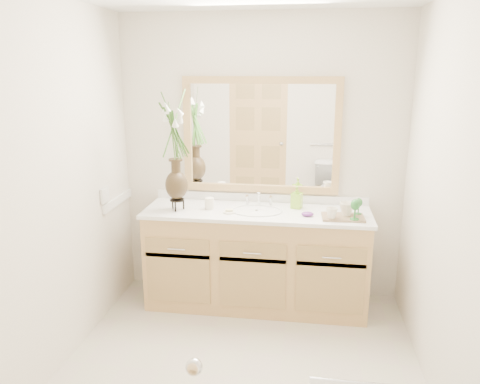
% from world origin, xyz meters
% --- Properties ---
extents(floor, '(2.60, 2.60, 0.00)m').
position_xyz_m(floor, '(0.00, 0.00, 0.00)').
color(floor, beige).
rests_on(floor, ground).
extents(wall_back, '(2.40, 0.02, 2.40)m').
position_xyz_m(wall_back, '(0.00, 1.30, 1.20)').
color(wall_back, white).
rests_on(wall_back, floor).
extents(wall_front, '(2.40, 0.02, 2.40)m').
position_xyz_m(wall_front, '(0.00, -1.30, 1.20)').
color(wall_front, white).
rests_on(wall_front, floor).
extents(wall_left, '(0.02, 2.60, 2.40)m').
position_xyz_m(wall_left, '(-1.20, 0.00, 1.20)').
color(wall_left, white).
rests_on(wall_left, floor).
extents(wall_right, '(0.02, 2.60, 2.40)m').
position_xyz_m(wall_right, '(1.20, 0.00, 1.20)').
color(wall_right, white).
rests_on(wall_right, floor).
extents(vanity, '(1.80, 0.55, 0.80)m').
position_xyz_m(vanity, '(0.00, 1.01, 0.40)').
color(vanity, tan).
rests_on(vanity, floor).
extents(counter, '(1.84, 0.57, 0.03)m').
position_xyz_m(counter, '(0.00, 1.01, 0.82)').
color(counter, white).
rests_on(counter, vanity).
extents(sink, '(0.38, 0.34, 0.23)m').
position_xyz_m(sink, '(0.00, 1.00, 0.78)').
color(sink, white).
rests_on(sink, counter).
extents(mirror, '(1.32, 0.04, 0.97)m').
position_xyz_m(mirror, '(0.00, 1.28, 1.41)').
color(mirror, white).
rests_on(mirror, wall_back).
extents(switch_plate, '(0.02, 0.12, 0.12)m').
position_xyz_m(switch_plate, '(-1.19, 0.76, 0.98)').
color(switch_plate, white).
rests_on(switch_plate, wall_left).
extents(door, '(0.80, 0.03, 2.00)m').
position_xyz_m(door, '(-0.30, -1.29, 1.00)').
color(door, tan).
rests_on(door, floor).
extents(flower_vase, '(0.21, 0.21, 0.88)m').
position_xyz_m(flower_vase, '(-0.65, 0.94, 1.43)').
color(flower_vase, black).
rests_on(flower_vase, counter).
extents(tumbler, '(0.07, 0.07, 0.09)m').
position_xyz_m(tumbler, '(-0.39, 1.00, 0.88)').
color(tumbler, white).
rests_on(tumbler, counter).
extents(soap_dish, '(0.10, 0.10, 0.03)m').
position_xyz_m(soap_dish, '(-0.21, 0.91, 0.84)').
color(soap_dish, white).
rests_on(soap_dish, counter).
extents(soap_bottle, '(0.09, 0.10, 0.17)m').
position_xyz_m(soap_bottle, '(0.32, 1.13, 0.91)').
color(soap_bottle, '#93D231').
rests_on(soap_bottle, counter).
extents(purple_dish, '(0.11, 0.09, 0.03)m').
position_xyz_m(purple_dish, '(0.41, 0.92, 0.85)').
color(purple_dish, '#642879').
rests_on(purple_dish, counter).
extents(tray, '(0.33, 0.23, 0.02)m').
position_xyz_m(tray, '(0.68, 0.91, 0.84)').
color(tray, brown).
rests_on(tray, counter).
extents(mug_left, '(0.11, 0.11, 0.09)m').
position_xyz_m(mug_left, '(0.59, 0.85, 0.89)').
color(mug_left, white).
rests_on(mug_left, tray).
extents(mug_right, '(0.15, 0.15, 0.11)m').
position_xyz_m(mug_right, '(0.71, 0.93, 0.90)').
color(mug_right, white).
rests_on(mug_right, tray).
extents(goblet_front, '(0.07, 0.07, 0.16)m').
position_xyz_m(goblet_front, '(0.76, 0.84, 0.95)').
color(goblet_front, '#246D29').
rests_on(goblet_front, tray).
extents(goblet_back, '(0.06, 0.06, 0.13)m').
position_xyz_m(goblet_back, '(0.80, 0.99, 0.93)').
color(goblet_back, '#246D29').
rests_on(goblet_back, tray).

